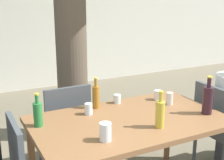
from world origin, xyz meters
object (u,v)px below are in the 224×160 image
drinking_glass_3 (158,95)px  oil_cruet_2 (160,113)px  patio_chair_2 (65,123)px  drinking_glass_4 (89,109)px  drinking_glass_0 (170,99)px  wine_bottle_3 (208,99)px  drinking_glass_1 (117,99)px  patio_chair_1 (219,124)px  drinking_glass_2 (105,132)px  green_bottle_1 (38,114)px  amber_bottle_0 (96,96)px  dining_table_front (129,128)px

drinking_glass_3 → oil_cruet_2: bearing=-123.9°
patio_chair_2 → drinking_glass_4: (0.06, -0.45, 0.29)m
oil_cruet_2 → drinking_glass_0: 0.52m
oil_cruet_2 → wine_bottle_3: bearing=5.3°
drinking_glass_0 → drinking_glass_3: 0.15m
oil_cruet_2 → drinking_glass_0: size_ratio=2.55×
wine_bottle_3 → drinking_glass_1: wine_bottle_3 is taller
patio_chair_1 → drinking_glass_1: size_ratio=10.96×
patio_chair_2 → drinking_glass_1: (0.40, -0.32, 0.28)m
patio_chair_1 → drinking_glass_2: (-1.33, -0.25, 0.30)m
green_bottle_1 → amber_bottle_0: bearing=16.0°
dining_table_front → patio_chair_1: 1.01m
green_bottle_1 → drinking_glass_1: green_bottle_1 is taller
drinking_glass_2 → drinking_glass_1: bearing=55.9°
wine_bottle_3 → drinking_glass_4: wine_bottle_3 is taller
drinking_glass_2 → drinking_glass_4: drinking_glass_2 is taller
wine_bottle_3 → drinking_glass_4: size_ratio=3.41×
patio_chair_2 → wine_bottle_3: (0.94, -0.88, 0.36)m
dining_table_front → drinking_glass_3: drinking_glass_3 is taller
wine_bottle_3 → patio_chair_2: bearing=136.9°
oil_cruet_2 → drinking_glass_3: (0.35, 0.52, -0.06)m
amber_bottle_0 → green_bottle_1: (-0.55, -0.16, -0.01)m
drinking_glass_0 → amber_bottle_0: bearing=160.3°
dining_table_front → drinking_glass_3: 0.57m
patio_chair_1 → drinking_glass_4: size_ratio=9.38×
patio_chair_2 → drinking_glass_4: bearing=97.6°
drinking_glass_2 → drinking_glass_3: 0.96m
dining_table_front → drinking_glass_1: drinking_glass_1 is taller
amber_bottle_0 → drinking_glass_1: size_ratio=3.42×
oil_cruet_2 → green_bottle_1: bearing=151.6°
drinking_glass_0 → drinking_glass_2: size_ratio=0.87×
oil_cruet_2 → drinking_glass_2: size_ratio=2.21×
drinking_glass_3 → drinking_glass_4: size_ratio=0.98×
wine_bottle_3 → drinking_glass_2: (-0.97, -0.06, -0.06)m
drinking_glass_0 → patio_chair_2: bearing=145.0°
green_bottle_1 → drinking_glass_0: green_bottle_1 is taller
patio_chair_1 → patio_chair_2: same height
patio_chair_1 → drinking_glass_3: 0.66m
dining_table_front → drinking_glass_1: size_ratio=18.90×
patio_chair_1 → drinking_glass_1: 1.02m
patio_chair_1 → amber_bottle_0: size_ratio=3.20×
patio_chair_2 → drinking_glass_1: 0.58m
dining_table_front → wine_bottle_3: (0.64, -0.19, 0.20)m
drinking_glass_1 → drinking_glass_4: drinking_glass_4 is taller
patio_chair_2 → drinking_glass_2: size_ratio=6.90×
dining_table_front → drinking_glass_1: bearing=76.2°
dining_table_front → patio_chair_1: size_ratio=1.72×
oil_cruet_2 → drinking_glass_0: (0.37, 0.37, -0.05)m
drinking_glass_4 → drinking_glass_2: bearing=-99.7°
oil_cruet_2 → amber_bottle_0: bearing=113.3°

